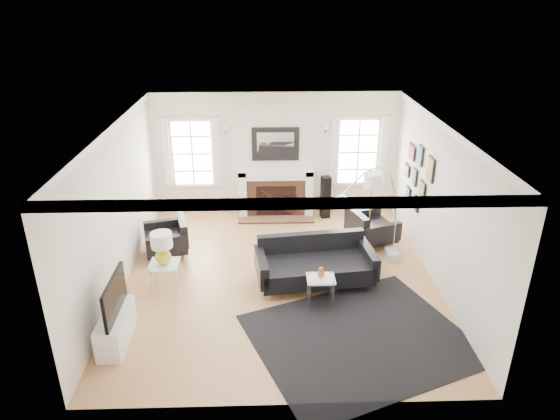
{
  "coord_description": "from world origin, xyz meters",
  "views": [
    {
      "loc": [
        -0.23,
        -7.74,
        4.78
      ],
      "look_at": [
        0.02,
        0.3,
        1.22
      ],
      "focal_mm": 32.0,
      "sensor_mm": 36.0,
      "label": 1
    }
  ],
  "objects_px": {
    "armchair_right": "(369,228)",
    "arc_floor_lamp": "(370,217)",
    "fireplace": "(276,193)",
    "coffee_table": "(333,246)",
    "sofa": "(314,264)",
    "armchair_left": "(169,239)",
    "gourd_lamp": "(162,246)"
  },
  "relations": [
    {
      "from": "armchair_left",
      "to": "gourd_lamp",
      "type": "relative_size",
      "value": 1.82
    },
    {
      "from": "armchair_left",
      "to": "coffee_table",
      "type": "bearing_deg",
      "value": -7.08
    },
    {
      "from": "fireplace",
      "to": "coffee_table",
      "type": "distance_m",
      "value": 2.43
    },
    {
      "from": "sofa",
      "to": "armchair_left",
      "type": "relative_size",
      "value": 2.05
    },
    {
      "from": "sofa",
      "to": "gourd_lamp",
      "type": "distance_m",
      "value": 2.64
    },
    {
      "from": "coffee_table",
      "to": "gourd_lamp",
      "type": "xyz_separation_m",
      "value": [
        -3.01,
        -0.96,
        0.54
      ]
    },
    {
      "from": "armchair_left",
      "to": "gourd_lamp",
      "type": "distance_m",
      "value": 1.47
    },
    {
      "from": "gourd_lamp",
      "to": "arc_floor_lamp",
      "type": "bearing_deg",
      "value": 7.55
    },
    {
      "from": "fireplace",
      "to": "sofa",
      "type": "relative_size",
      "value": 0.79
    },
    {
      "from": "coffee_table",
      "to": "gourd_lamp",
      "type": "relative_size",
      "value": 1.42
    },
    {
      "from": "coffee_table",
      "to": "fireplace",
      "type": "bearing_deg",
      "value": 115.41
    },
    {
      "from": "coffee_table",
      "to": "armchair_right",
      "type": "bearing_deg",
      "value": 40.11
    },
    {
      "from": "armchair_left",
      "to": "armchair_right",
      "type": "relative_size",
      "value": 0.93
    },
    {
      "from": "armchair_right",
      "to": "coffee_table",
      "type": "xyz_separation_m",
      "value": [
        -0.82,
        -0.69,
        -0.01
      ]
    },
    {
      "from": "armchair_left",
      "to": "armchair_right",
      "type": "bearing_deg",
      "value": 4.26
    },
    {
      "from": "sofa",
      "to": "arc_floor_lamp",
      "type": "height_order",
      "value": "arc_floor_lamp"
    },
    {
      "from": "armchair_right",
      "to": "coffee_table",
      "type": "distance_m",
      "value": 1.08
    },
    {
      "from": "fireplace",
      "to": "coffee_table",
      "type": "xyz_separation_m",
      "value": [
        1.04,
        -2.19,
        -0.21
      ]
    },
    {
      "from": "sofa",
      "to": "armchair_left",
      "type": "xyz_separation_m",
      "value": [
        -2.75,
        1.12,
        -0.03
      ]
    },
    {
      "from": "sofa",
      "to": "armchair_right",
      "type": "bearing_deg",
      "value": 48.52
    },
    {
      "from": "fireplace",
      "to": "arc_floor_lamp",
      "type": "height_order",
      "value": "arc_floor_lamp"
    },
    {
      "from": "sofa",
      "to": "arc_floor_lamp",
      "type": "bearing_deg",
      "value": 13.5
    },
    {
      "from": "coffee_table",
      "to": "gourd_lamp",
      "type": "distance_m",
      "value": 3.2
    },
    {
      "from": "fireplace",
      "to": "sofa",
      "type": "distance_m",
      "value": 2.98
    },
    {
      "from": "armchair_right",
      "to": "coffee_table",
      "type": "bearing_deg",
      "value": -139.89
    },
    {
      "from": "sofa",
      "to": "armchair_right",
      "type": "height_order",
      "value": "sofa"
    },
    {
      "from": "sofa",
      "to": "coffee_table",
      "type": "height_order",
      "value": "sofa"
    },
    {
      "from": "armchair_right",
      "to": "arc_floor_lamp",
      "type": "height_order",
      "value": "arc_floor_lamp"
    },
    {
      "from": "fireplace",
      "to": "gourd_lamp",
      "type": "xyz_separation_m",
      "value": [
        -1.97,
        -3.15,
        0.33
      ]
    },
    {
      "from": "arc_floor_lamp",
      "to": "sofa",
      "type": "bearing_deg",
      "value": -166.5
    },
    {
      "from": "fireplace",
      "to": "arc_floor_lamp",
      "type": "distance_m",
      "value": 3.17
    },
    {
      "from": "fireplace",
      "to": "sofa",
      "type": "bearing_deg",
      "value": -78.15
    }
  ]
}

